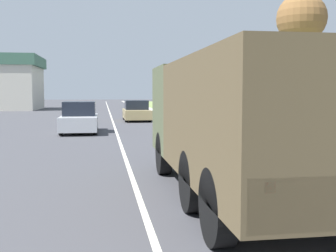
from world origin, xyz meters
The scene contains 8 objects.
ground_plane centered at (0.00, 40.00, 0.00)m, with size 180.00×180.00×0.00m, color #424247.
lane_centre_stripe centered at (0.00, 40.00, 0.00)m, with size 0.12×120.00×0.00m.
sidewalk_right centered at (4.50, 40.00, 0.06)m, with size 1.80×120.00×0.12m.
grass_strip_right centered at (8.90, 40.00, 0.01)m, with size 7.00×120.00×0.02m.
military_truck centered at (1.94, 9.56, 1.59)m, with size 2.50×7.75×2.76m.
car_nearest_ahead centered at (-1.91, 24.13, 0.73)m, with size 1.86×4.36×1.62m.
car_second_ahead centered at (1.77, 32.90, 0.69)m, with size 1.88×4.57×1.52m.
tree_mid_right centered at (10.05, 23.49, 6.03)m, with size 2.71×2.71×7.46m.
Camera 1 is at (-0.69, 1.63, 2.10)m, focal length 45.00 mm.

